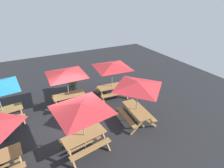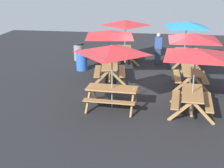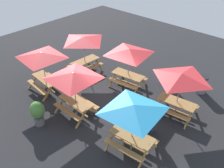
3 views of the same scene
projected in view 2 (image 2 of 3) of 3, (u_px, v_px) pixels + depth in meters
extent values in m
plane|color=#232326|center=(151.00, 82.00, 13.90)|extent=(24.28, 24.28, 0.00)
cube|color=#A87A44|center=(192.00, 93.00, 10.64)|extent=(1.85, 0.84, 0.05)
cube|color=#A87A44|center=(175.00, 99.00, 10.85)|extent=(1.82, 0.41, 0.04)
cube|color=#A87A44|center=(208.00, 102.00, 10.62)|extent=(1.82, 0.41, 0.04)
cube|color=#A87A44|center=(181.00, 94.00, 11.56)|extent=(0.13, 0.80, 0.81)
cube|color=#A87A44|center=(202.00, 96.00, 11.40)|extent=(0.13, 0.80, 0.81)
cube|color=#A87A44|center=(180.00, 111.00, 10.12)|extent=(0.13, 0.80, 0.81)
cube|color=#A87A44|center=(203.00, 113.00, 9.97)|extent=(0.13, 0.80, 0.81)
cube|color=#A87A44|center=(191.00, 107.00, 10.81)|extent=(1.56, 0.20, 0.06)
cylinder|color=gray|center=(193.00, 81.00, 10.50)|extent=(0.04, 0.04, 2.30)
pyramid|color=red|center=(196.00, 52.00, 10.16)|extent=(2.82, 2.82, 0.28)
cube|color=#A87A44|center=(112.00, 88.00, 11.06)|extent=(0.80, 1.84, 0.05)
cube|color=#A87A44|center=(109.00, 102.00, 10.65)|extent=(0.36, 1.81, 0.04)
cube|color=#A87A44|center=(115.00, 91.00, 11.67)|extent=(0.36, 1.81, 0.04)
cube|color=#A87A44|center=(88.00, 100.00, 10.99)|extent=(0.80, 0.10, 0.81)
cube|color=#A87A44|center=(94.00, 93.00, 11.67)|extent=(0.80, 0.10, 0.81)
cube|color=#A87A44|center=(132.00, 103.00, 10.70)|extent=(0.80, 0.10, 0.81)
cube|color=#A87A44|center=(135.00, 96.00, 11.38)|extent=(0.80, 0.10, 0.81)
cube|color=#A87A44|center=(112.00, 102.00, 11.23)|extent=(0.16, 1.56, 0.06)
cylinder|color=gray|center=(112.00, 77.00, 10.92)|extent=(0.04, 0.04, 2.30)
pyramid|color=red|center=(112.00, 49.00, 10.59)|extent=(2.11, 2.11, 0.28)
cube|color=#A87A44|center=(125.00, 49.00, 16.86)|extent=(1.87, 0.90, 0.05)
cube|color=#A87A44|center=(115.00, 54.00, 16.98)|extent=(1.82, 0.47, 0.04)
cube|color=#A87A44|center=(135.00, 54.00, 16.95)|extent=(1.82, 0.47, 0.04)
cube|color=#A87A44|center=(118.00, 52.00, 17.73)|extent=(0.15, 0.80, 0.81)
cube|color=#A87A44|center=(131.00, 52.00, 17.71)|extent=(0.15, 0.80, 0.81)
cube|color=#A87A44|center=(118.00, 59.00, 16.26)|extent=(0.15, 0.80, 0.81)
cube|color=#A87A44|center=(132.00, 59.00, 16.24)|extent=(0.15, 0.80, 0.81)
cube|color=#A87A44|center=(125.00, 58.00, 17.04)|extent=(1.56, 0.25, 0.06)
cylinder|color=gray|center=(125.00, 41.00, 16.73)|extent=(0.04, 0.04, 2.30)
pyramid|color=red|center=(125.00, 22.00, 16.39)|extent=(2.22, 2.22, 0.28)
cube|color=#A87A44|center=(185.00, 52.00, 16.28)|extent=(1.86, 0.89, 0.05)
cube|color=#A87A44|center=(174.00, 57.00, 16.39)|extent=(1.82, 0.45, 0.04)
cube|color=#A87A44|center=(195.00, 57.00, 16.35)|extent=(1.82, 0.45, 0.04)
cube|color=#A87A44|center=(175.00, 55.00, 17.15)|extent=(0.14, 0.80, 0.81)
cube|color=#A87A44|center=(188.00, 55.00, 17.12)|extent=(0.14, 0.80, 0.81)
cube|color=#A87A44|center=(179.00, 62.00, 15.68)|extent=(0.14, 0.80, 0.81)
cube|color=#A87A44|center=(194.00, 62.00, 15.65)|extent=(0.14, 0.80, 0.81)
cube|color=#A87A44|center=(184.00, 61.00, 16.45)|extent=(1.56, 0.23, 0.06)
cylinder|color=gray|center=(185.00, 44.00, 16.14)|extent=(0.04, 0.04, 2.30)
pyramid|color=#268CC6|center=(187.00, 24.00, 15.80)|extent=(2.81, 2.81, 0.28)
cube|color=#A87A44|center=(110.00, 65.00, 13.89)|extent=(1.88, 0.95, 0.05)
cube|color=#A87A44|center=(97.00, 71.00, 13.99)|extent=(1.82, 0.51, 0.04)
cube|color=#A87A44|center=(122.00, 71.00, 13.98)|extent=(1.82, 0.51, 0.04)
cube|color=#A87A44|center=(102.00, 68.00, 14.75)|extent=(0.17, 0.80, 0.81)
cube|color=#A87A44|center=(118.00, 68.00, 14.74)|extent=(0.17, 0.80, 0.81)
cube|color=#A87A44|center=(101.00, 78.00, 13.28)|extent=(0.17, 0.80, 0.81)
cube|color=#A87A44|center=(118.00, 78.00, 13.27)|extent=(0.17, 0.80, 0.81)
cube|color=#A87A44|center=(110.00, 76.00, 14.06)|extent=(1.55, 0.29, 0.06)
cylinder|color=gray|center=(110.00, 56.00, 13.75)|extent=(0.04, 0.04, 2.30)
pyramid|color=red|center=(110.00, 33.00, 13.41)|extent=(2.80, 2.80, 0.28)
cube|color=#A87A44|center=(191.00, 70.00, 13.14)|extent=(1.80, 0.70, 0.05)
cube|color=#A87A44|center=(177.00, 76.00, 13.32)|extent=(1.80, 0.26, 0.04)
cube|color=#A87A44|center=(204.00, 77.00, 13.16)|extent=(1.80, 0.26, 0.04)
cube|color=#A87A44|center=(180.00, 73.00, 14.04)|extent=(0.06, 0.80, 0.81)
cube|color=#A87A44|center=(197.00, 73.00, 13.94)|extent=(0.06, 0.80, 0.81)
cube|color=#A87A44|center=(183.00, 84.00, 12.59)|extent=(0.06, 0.80, 0.81)
cube|color=#A87A44|center=(201.00, 85.00, 12.49)|extent=(0.06, 0.80, 0.81)
cube|color=#A87A44|center=(190.00, 82.00, 13.32)|extent=(1.56, 0.07, 0.06)
cylinder|color=gray|center=(192.00, 61.00, 13.01)|extent=(0.04, 0.04, 2.30)
pyramid|color=red|center=(194.00, 37.00, 12.67)|extent=(2.83, 2.83, 0.28)
cylinder|color=gray|center=(79.00, 52.00, 17.35)|extent=(0.56, 0.56, 0.90)
cylinder|color=black|center=(79.00, 44.00, 17.18)|extent=(0.59, 0.59, 0.08)
cylinder|color=blue|center=(82.00, 61.00, 15.57)|extent=(0.56, 0.56, 0.90)
cylinder|color=black|center=(82.00, 52.00, 15.41)|extent=(0.59, 0.59, 0.08)
cube|color=#2D334C|center=(158.00, 56.00, 16.59)|extent=(0.22, 0.30, 0.85)
cube|color=#334C99|center=(158.00, 43.00, 16.35)|extent=(0.27, 0.39, 0.60)
sphere|color=tan|center=(159.00, 35.00, 16.21)|extent=(0.22, 0.22, 0.22)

